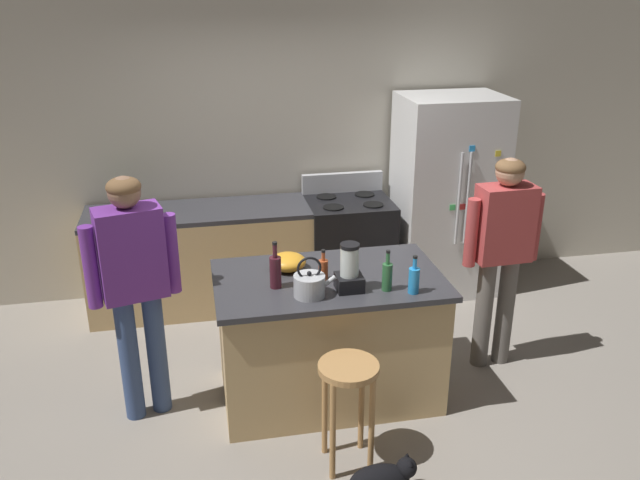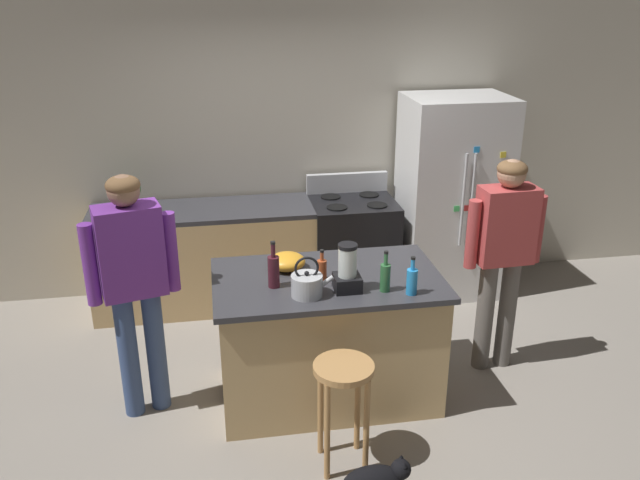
% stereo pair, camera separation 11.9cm
% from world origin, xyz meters
% --- Properties ---
extents(ground_plane, '(14.00, 14.00, 0.00)m').
position_xyz_m(ground_plane, '(0.00, 0.00, 0.00)').
color(ground_plane, gray).
extents(back_wall, '(8.00, 0.10, 2.70)m').
position_xyz_m(back_wall, '(0.00, 1.95, 1.35)').
color(back_wall, beige).
rests_on(back_wall, ground_plane).
extents(kitchen_island, '(1.54, 0.91, 0.92)m').
position_xyz_m(kitchen_island, '(0.00, 0.00, 0.46)').
color(kitchen_island, tan).
rests_on(kitchen_island, ground_plane).
extents(back_counter_run, '(2.00, 0.64, 0.92)m').
position_xyz_m(back_counter_run, '(-0.80, 1.55, 0.46)').
color(back_counter_run, tan).
rests_on(back_counter_run, ground_plane).
extents(refrigerator, '(0.90, 0.73, 1.83)m').
position_xyz_m(refrigerator, '(1.43, 1.50, 0.92)').
color(refrigerator, silver).
rests_on(refrigerator, ground_plane).
extents(stove_range, '(0.76, 0.65, 1.10)m').
position_xyz_m(stove_range, '(0.51, 1.52, 0.47)').
color(stove_range, black).
rests_on(stove_range, ground_plane).
extents(person_by_island_left, '(0.59, 0.31, 1.69)m').
position_xyz_m(person_by_island_left, '(-1.26, 0.03, 1.02)').
color(person_by_island_left, '#384C7A').
rests_on(person_by_island_left, ground_plane).
extents(person_by_sink_right, '(0.59, 0.24, 1.63)m').
position_xyz_m(person_by_sink_right, '(1.32, 0.15, 0.99)').
color(person_by_sink_right, '#66605B').
rests_on(person_by_sink_right, ground_plane).
extents(bar_stool, '(0.36, 0.36, 0.70)m').
position_xyz_m(bar_stool, '(-0.04, -0.74, 0.54)').
color(bar_stool, '#B7844C').
rests_on(bar_stool, ground_plane).
extents(potted_plant, '(0.20, 0.20, 0.30)m').
position_xyz_m(potted_plant, '(-1.42, 1.55, 1.09)').
color(potted_plant, brown).
rests_on(potted_plant, back_counter_run).
extents(blender_appliance, '(0.17, 0.17, 0.32)m').
position_xyz_m(blender_appliance, '(0.09, -0.21, 1.05)').
color(blender_appliance, black).
rests_on(blender_appliance, kitchen_island).
extents(bottle_wine, '(0.08, 0.08, 0.32)m').
position_xyz_m(bottle_wine, '(-0.37, -0.08, 1.04)').
color(bottle_wine, '#471923').
rests_on(bottle_wine, kitchen_island).
extents(bottle_soda, '(0.07, 0.07, 0.26)m').
position_xyz_m(bottle_soda, '(0.48, -0.33, 1.01)').
color(bottle_soda, '#268CD8').
rests_on(bottle_soda, kitchen_island).
extents(bottle_cooking_sauce, '(0.06, 0.06, 0.22)m').
position_xyz_m(bottle_cooking_sauce, '(-0.04, -0.03, 1.00)').
color(bottle_cooking_sauce, '#B24C26').
rests_on(bottle_cooking_sauce, kitchen_island).
extents(bottle_olive_oil, '(0.07, 0.07, 0.28)m').
position_xyz_m(bottle_olive_oil, '(0.33, -0.26, 1.02)').
color(bottle_olive_oil, '#2D6638').
rests_on(bottle_olive_oil, kitchen_island).
extents(mixing_bowl, '(0.25, 0.25, 0.11)m').
position_xyz_m(mixing_bowl, '(-0.25, 0.18, 0.98)').
color(mixing_bowl, orange).
rests_on(mixing_bowl, kitchen_island).
extents(tea_kettle, '(0.28, 0.20, 0.27)m').
position_xyz_m(tea_kettle, '(-0.18, -0.24, 1.00)').
color(tea_kettle, '#B7BABF').
rests_on(tea_kettle, kitchen_island).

